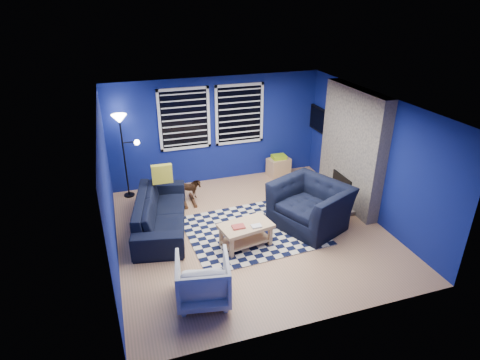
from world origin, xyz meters
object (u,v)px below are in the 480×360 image
at_px(armchair_big, 310,206).
at_px(floor_lamp, 122,130).
at_px(tv, 321,121).
at_px(coffee_table, 246,230).
at_px(cabinet, 279,166).
at_px(armchair_bent, 203,279).
at_px(sofa, 161,212).
at_px(rocking_horse, 188,190).

relative_size(armchair_big, floor_lamp, 0.71).
xyz_separation_m(tv, coffee_table, (-2.71, -2.43, -1.08)).
bearing_deg(cabinet, floor_lamp, 169.08).
height_order(tv, cabinet, tv).
bearing_deg(armchair_bent, cabinet, -116.20).
distance_m(armchair_big, coffee_table, 1.45).
bearing_deg(armchair_big, sofa, -130.95).
xyz_separation_m(rocking_horse, coffee_table, (0.67, -1.95, 0.01)).
height_order(sofa, floor_lamp, floor_lamp).
xyz_separation_m(tv, sofa, (-4.07, -1.32, -1.06)).
height_order(sofa, armchair_big, armchair_big).
bearing_deg(armchair_bent, floor_lamp, -67.58).
distance_m(armchair_bent, coffee_table, 1.54).
bearing_deg(rocking_horse, cabinet, -63.42).
bearing_deg(cabinet, armchair_big, -109.33).
xyz_separation_m(rocking_horse, cabinet, (2.44, 0.72, -0.07)).
bearing_deg(floor_lamp, armchair_big, -36.01).
relative_size(sofa, rocking_horse, 4.09).
xyz_separation_m(coffee_table, cabinet, (1.77, 2.68, -0.08)).
bearing_deg(floor_lamp, armchair_bent, -77.92).
xyz_separation_m(armchair_bent, rocking_horse, (0.38, 3.08, -0.05)).
relative_size(armchair_big, armchair_bent, 1.69).
height_order(armchair_big, cabinet, armchair_big).
bearing_deg(cabinet, rocking_horse, -174.44).
xyz_separation_m(armchair_big, floor_lamp, (-3.28, 2.39, 1.11)).
xyz_separation_m(armchair_big, coffee_table, (-1.42, -0.29, -0.12)).
distance_m(tv, floor_lamp, 4.58).
relative_size(rocking_horse, coffee_table, 0.56).
bearing_deg(cabinet, sofa, -164.31).
relative_size(armchair_big, coffee_table, 1.34).
bearing_deg(coffee_table, sofa, 141.03).
bearing_deg(coffee_table, rocking_horse, 108.88).
xyz_separation_m(sofa, cabinet, (3.13, 1.57, -0.10)).
xyz_separation_m(armchair_big, cabinet, (0.35, 2.39, -0.20)).
bearing_deg(armchair_big, tv, 124.32).
xyz_separation_m(sofa, armchair_big, (2.78, -0.82, 0.10)).
relative_size(armchair_bent, cabinet, 1.35).
bearing_deg(floor_lamp, tv, -3.08).
xyz_separation_m(tv, rocking_horse, (-3.38, -0.47, -1.09)).
height_order(tv, floor_lamp, floor_lamp).
distance_m(sofa, armchair_big, 2.90).
bearing_deg(rocking_horse, armchair_bent, -177.03).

